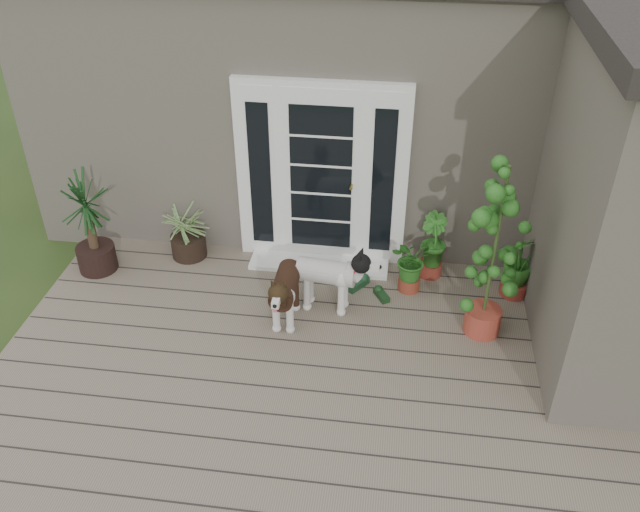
# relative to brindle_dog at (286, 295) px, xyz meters

# --- Properties ---
(deck) EXTENTS (6.20, 4.60, 0.12)m
(deck) POSITION_rel_brindle_dog_xyz_m (0.40, -0.97, -0.39)
(deck) COLOR #6B5B4C
(deck) RESTS_ON ground
(house_main) EXTENTS (7.40, 4.00, 3.10)m
(house_main) POSITION_rel_brindle_dog_xyz_m (0.40, 3.28, 1.10)
(house_main) COLOR #665E54
(house_main) RESTS_ON ground
(door_unit) EXTENTS (1.90, 0.14, 2.15)m
(door_unit) POSITION_rel_brindle_dog_xyz_m (0.20, 1.23, 0.75)
(door_unit) COLOR white
(door_unit) RESTS_ON deck
(door_step) EXTENTS (1.60, 0.40, 0.05)m
(door_step) POSITION_rel_brindle_dog_xyz_m (0.20, 1.03, -0.30)
(door_step) COLOR white
(door_step) RESTS_ON deck
(brindle_dog) EXTENTS (0.34, 0.79, 0.66)m
(brindle_dog) POSITION_rel_brindle_dog_xyz_m (0.00, 0.00, 0.00)
(brindle_dog) COLOR #371F14
(brindle_dog) RESTS_ON deck
(white_dog) EXTENTS (0.85, 0.44, 0.68)m
(white_dog) POSITION_rel_brindle_dog_xyz_m (0.38, 0.26, 0.01)
(white_dog) COLOR white
(white_dog) RESTS_ON deck
(spider_plant) EXTENTS (0.86, 0.86, 0.73)m
(spider_plant) POSITION_rel_brindle_dog_xyz_m (-1.35, 1.03, 0.03)
(spider_plant) COLOR #8CB26D
(spider_plant) RESTS_ON deck
(yucca) EXTENTS (0.88, 0.88, 1.19)m
(yucca) POSITION_rel_brindle_dog_xyz_m (-2.32, 0.62, 0.27)
(yucca) COLOR black
(yucca) RESTS_ON deck
(herb_a) EXTENTS (0.62, 0.62, 0.57)m
(herb_a) POSITION_rel_brindle_dog_xyz_m (1.25, 0.71, -0.05)
(herb_a) COLOR #195317
(herb_a) RESTS_ON deck
(herb_b) EXTENTS (0.51, 0.51, 0.56)m
(herb_b) POSITION_rel_brindle_dog_xyz_m (1.47, 1.03, -0.05)
(herb_b) COLOR #1C4E16
(herb_b) RESTS_ON deck
(herb_c) EXTENTS (0.52, 0.52, 0.58)m
(herb_c) POSITION_rel_brindle_dog_xyz_m (2.39, 0.78, -0.04)
(herb_c) COLOR #285A19
(herb_c) RESTS_ON deck
(sapling) EXTENTS (0.63, 0.63, 1.94)m
(sapling) POSITION_rel_brindle_dog_xyz_m (2.00, 0.10, 0.64)
(sapling) COLOR #225919
(sapling) RESTS_ON deck
(clog_left) EXTENTS (0.25, 0.30, 0.08)m
(clog_left) POSITION_rel_brindle_dog_xyz_m (0.96, 0.51, -0.29)
(clog_left) COLOR #143316
(clog_left) RESTS_ON deck
(clog_right) EXTENTS (0.33, 0.37, 0.10)m
(clog_right) POSITION_rel_brindle_dog_xyz_m (0.68, 0.67, -0.28)
(clog_right) COLOR #16381F
(clog_right) RESTS_ON deck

